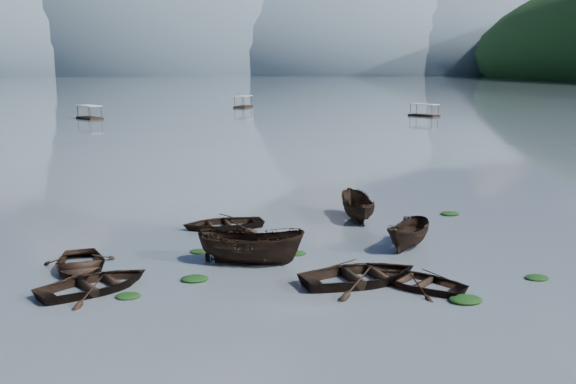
{
  "coord_description": "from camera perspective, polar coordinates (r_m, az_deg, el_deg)",
  "views": [
    {
      "loc": [
        -4.12,
        -21.82,
        8.61
      ],
      "look_at": [
        0.0,
        12.0,
        2.0
      ],
      "focal_mm": 40.0,
      "sensor_mm": 36.0,
      "label": 1
    }
  ],
  "objects": [
    {
      "name": "haze_mtn_c",
      "position": [
        933.06,
        1.97,
        10.44
      ],
      "size": [
        520.0,
        520.0,
        260.0
      ],
      "primitive_type": "ellipsoid",
      "color": "#475666",
      "rests_on": "ground"
    },
    {
      "name": "rowboat_3",
      "position": [
        26.52,
        11.42,
        -8.19
      ],
      "size": [
        4.72,
        4.76,
        0.81
      ],
      "primitive_type": "imported",
      "rotation": [
        0.0,
        0.0,
        3.9
      ],
      "color": "black",
      "rests_on": "ground"
    },
    {
      "name": "pontoon_left",
      "position": [
        115.45,
        -17.2,
        6.22
      ],
      "size": [
        5.31,
        6.17,
        2.23
      ],
      "primitive_type": null,
      "rotation": [
        0.0,
        0.0,
        0.61
      ],
      "color": "black",
      "rests_on": "ground"
    },
    {
      "name": "weed_clump_1",
      "position": [
        26.95,
        -8.29,
        -7.77
      ],
      "size": [
        1.14,
        0.91,
        0.25
      ],
      "primitive_type": "ellipsoid",
      "color": "black",
      "rests_on": "ground"
    },
    {
      "name": "rowboat_5",
      "position": [
        31.93,
        10.66,
        -4.86
      ],
      "size": [
        3.58,
        4.16,
        1.56
      ],
      "primitive_type": "imported",
      "rotation": [
        0.0,
        0.0,
        -0.62
      ],
      "color": "black",
      "rests_on": "ground"
    },
    {
      "name": "rowboat_6",
      "position": [
        31.41,
        -3.25,
        -4.95
      ],
      "size": [
        4.28,
        4.99,
        0.87
      ],
      "primitive_type": "imported",
      "rotation": [
        0.0,
        0.0,
        0.35
      ],
      "color": "black",
      "rests_on": "ground"
    },
    {
      "name": "weed_clump_6",
      "position": [
        30.89,
        -7.89,
        -5.31
      ],
      "size": [
        0.89,
        0.74,
        0.19
      ],
      "primitive_type": "ellipsoid",
      "color": "black",
      "rests_on": "ground"
    },
    {
      "name": "haze_mtn_d",
      "position": [
        977.18,
        12.63,
        10.21
      ],
      "size": [
        520.0,
        520.0,
        220.0
      ],
      "primitive_type": "ellipsoid",
      "color": "#475666",
      "rests_on": "ground"
    },
    {
      "name": "weed_clump_2",
      "position": [
        25.26,
        15.5,
        -9.37
      ],
      "size": [
        1.27,
        1.01,
        0.27
      ],
      "primitive_type": "ellipsoid",
      "color": "black",
      "rests_on": "ground"
    },
    {
      "name": "haze_mtn_a",
      "position": [
        956.71,
        -22.8,
        9.62
      ],
      "size": [
        520.0,
        520.0,
        280.0
      ],
      "primitive_type": "ellipsoid",
      "color": "#475666",
      "rests_on": "ground"
    },
    {
      "name": "weed_clump_0",
      "position": [
        25.55,
        -14.03,
        -9.06
      ],
      "size": [
        0.96,
        0.79,
        0.21
      ],
      "primitive_type": "ellipsoid",
      "color": "black",
      "rests_on": "ground"
    },
    {
      "name": "rowboat_1",
      "position": [
        26.64,
        -16.75,
        -8.36
      ],
      "size": [
        5.53,
        5.19,
        0.93
      ],
      "primitive_type": "imported",
      "rotation": [
        0.0,
        0.0,
        2.17
      ],
      "color": "black",
      "rests_on": "ground"
    },
    {
      "name": "pontoon_right",
      "position": [
        119.22,
        11.99,
        6.6
      ],
      "size": [
        5.02,
        5.88,
        2.12
      ],
      "primitive_type": null,
      "rotation": [
        0.0,
        0.0,
        0.6
      ],
      "color": "black",
      "rests_on": "ground"
    },
    {
      "name": "weed_clump_3",
      "position": [
        30.26,
        0.8,
        -5.55
      ],
      "size": [
        0.89,
        0.75,
        0.2
      ],
      "primitive_type": "ellipsoid",
      "color": "black",
      "rests_on": "ground"
    },
    {
      "name": "weed_clump_7",
      "position": [
        39.43,
        14.19,
        -1.97
      ],
      "size": [
        1.14,
        0.92,
        0.25
      ],
      "primitive_type": "ellipsoid",
      "color": "black",
      "rests_on": "ground"
    },
    {
      "name": "rowboat_4",
      "position": [
        26.56,
        6.48,
        -8.0
      ],
      "size": [
        5.75,
        4.69,
        1.04
      ],
      "primitive_type": "imported",
      "rotation": [
        0.0,
        0.0,
        1.81
      ],
      "color": "black",
      "rests_on": "ground"
    },
    {
      "name": "ground_plane",
      "position": [
        23.81,
        3.55,
        -10.24
      ],
      "size": [
        2400.0,
        2400.0,
        0.0
      ],
      "primitive_type": "plane",
      "color": "#505A64"
    },
    {
      "name": "rowboat_0",
      "position": [
        29.25,
        -17.99,
        -6.69
      ],
      "size": [
        3.99,
        4.99,
        0.92
      ],
      "primitive_type": "imported",
      "rotation": [
        0.0,
        0.0,
        0.2
      ],
      "color": "black",
      "rests_on": "ground"
    },
    {
      "name": "rowboat_2",
      "position": [
        28.83,
        -3.32,
        -6.41
      ],
      "size": [
        5.2,
        3.24,
        1.88
      ],
      "primitive_type": "imported",
      "rotation": [
        0.0,
        0.0,
        1.26
      ],
      "color": "black",
      "rests_on": "ground"
    },
    {
      "name": "haze_mtn_b",
      "position": [
        923.55,
        -10.59,
        10.26
      ],
      "size": [
        520.0,
        520.0,
        340.0
      ],
      "primitive_type": "ellipsoid",
      "color": "#475666",
      "rests_on": "ground"
    },
    {
      "name": "rowboat_8",
      "position": [
        37.28,
        6.11,
        -2.44
      ],
      "size": [
        1.78,
        4.42,
        1.69
      ],
      "primitive_type": "imported",
      "rotation": [
        0.0,
        0.0,
        3.11
      ],
      "color": "black",
      "rests_on": "ground"
    },
    {
      "name": "rowboat_7",
      "position": [
        35.27,
        -5.79,
        -3.21
      ],
      "size": [
        4.89,
        3.87,
        0.91
      ],
      "primitive_type": "imported",
      "rotation": [
        0.0,
        0.0,
        4.89
      ],
      "color": "black",
      "rests_on": "ground"
    },
    {
      "name": "weed_clump_4",
      "position": [
        28.78,
        21.24,
        -7.2
      ],
      "size": [
        1.01,
        0.8,
        0.21
      ],
      "primitive_type": "ellipsoid",
      "color": "black",
      "rests_on": "ground"
    },
    {
      "name": "pontoon_centre",
      "position": [
        142.88,
        -4.0,
        7.5
      ],
      "size": [
        4.72,
        6.93,
        2.45
      ],
      "primitive_type": null,
      "rotation": [
        0.0,
        0.0,
        -0.35
      ],
      "color": "black",
      "rests_on": "ground"
    }
  ]
}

